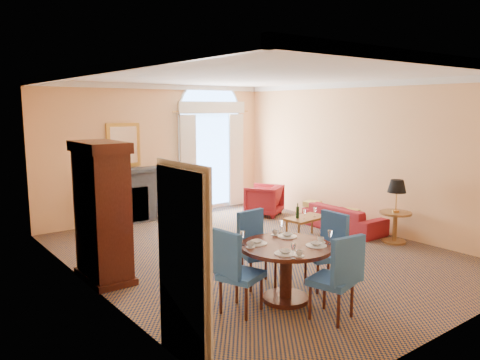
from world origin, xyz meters
TOP-DOWN VIEW (x-y plane):
  - ground at (0.00, 0.00)m, footprint 7.50×7.50m
  - room_envelope at (-0.03, 0.67)m, footprint 6.04×7.52m
  - armoire at (-2.72, 0.42)m, footprint 0.62×1.10m
  - dining_table at (-1.04, -1.90)m, footprint 1.27×1.27m
  - dining_chair_north at (-0.97, -1.13)m, footprint 0.63×0.63m
  - dining_chair_south at (-0.95, -2.76)m, footprint 0.61×0.61m
  - dining_chair_east at (-0.17, -1.89)m, footprint 0.63×0.63m
  - dining_chair_west at (-1.85, -1.79)m, footprint 0.64×0.64m
  - sofa at (2.55, 0.11)m, footprint 0.77×1.88m
  - armchair at (2.10, 2.26)m, footprint 1.12×1.13m
  - coffee_table at (1.42, 0.15)m, footprint 0.91×0.56m
  - side_table at (2.60, -1.14)m, footprint 0.62×0.62m

SIDE VIEW (x-z plane):
  - ground at x=0.00m, z-range 0.00..0.00m
  - sofa at x=2.55m, z-range 0.00..0.54m
  - armchair at x=2.10m, z-range 0.00..0.76m
  - coffee_table at x=1.42m, z-range 0.03..0.79m
  - dining_table at x=-1.04m, z-range 0.09..1.09m
  - dining_chair_north at x=-0.97m, z-range 0.08..1.19m
  - dining_chair_south at x=-0.95m, z-range 0.08..1.19m
  - dining_chair_east at x=-0.17m, z-range 0.08..1.19m
  - dining_chair_west at x=-1.85m, z-range 0.08..1.19m
  - side_table at x=2.60m, z-range 0.17..1.40m
  - armoire at x=-2.72m, z-range -0.04..2.11m
  - room_envelope at x=-0.03m, z-range 0.78..4.23m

